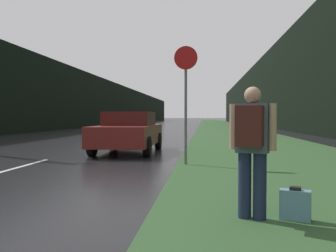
{
  "coord_description": "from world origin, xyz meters",
  "views": [
    {
      "loc": [
        4.63,
        -0.1,
        1.27
      ],
      "look_at": [
        2.95,
        16.31,
        0.83
      ],
      "focal_mm": 38.0,
      "sensor_mm": 36.0,
      "label": 1
    }
  ],
  "objects_px": {
    "stop_sign": "(186,95)",
    "suitcase": "(295,205)",
    "car_passing_near": "(129,132)",
    "hitchhiker_with_backpack": "(252,144)"
  },
  "relations": [
    {
      "from": "suitcase",
      "to": "car_passing_near",
      "type": "height_order",
      "value": "car_passing_near"
    },
    {
      "from": "stop_sign",
      "to": "hitchhiker_with_backpack",
      "type": "distance_m",
      "value": 5.1
    },
    {
      "from": "hitchhiker_with_backpack",
      "to": "car_passing_near",
      "type": "height_order",
      "value": "hitchhiker_with_backpack"
    },
    {
      "from": "hitchhiker_with_backpack",
      "to": "stop_sign",
      "type": "bearing_deg",
      "value": 120.06
    },
    {
      "from": "suitcase",
      "to": "hitchhiker_with_backpack",
      "type": "bearing_deg",
      "value": -158.43
    },
    {
      "from": "stop_sign",
      "to": "car_passing_near",
      "type": "bearing_deg",
      "value": 125.01
    },
    {
      "from": "hitchhiker_with_backpack",
      "to": "suitcase",
      "type": "xyz_separation_m",
      "value": [
        0.53,
        0.03,
        -0.75
      ]
    },
    {
      "from": "hitchhiker_with_backpack",
      "to": "car_passing_near",
      "type": "relative_size",
      "value": 0.38
    },
    {
      "from": "suitcase",
      "to": "car_passing_near",
      "type": "bearing_deg",
      "value": 133.15
    },
    {
      "from": "stop_sign",
      "to": "suitcase",
      "type": "bearing_deg",
      "value": -72.0
    }
  ]
}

